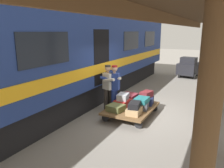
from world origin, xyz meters
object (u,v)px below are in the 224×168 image
object	(u,v)px
suitcase_navy_fabric	(146,101)
suitcase_olive_duffel	(116,108)
suitcase_maroon_trunk	(147,94)
porter_by_door	(108,86)
luggage_cart	(131,108)
suitcase_burgundy_valise	(129,98)
suitcase_red_plastic	(123,103)
train_car	(69,52)
suitcase_black_hardshell	(134,105)
suitcase_slate_roller	(140,105)
suitcase_tan_vintage	(134,111)
suitcase_teal_softside	(142,100)
baggage_tug	(189,67)
suitcase_gray_aluminum	(123,97)
porter_in_overalls	(114,87)

from	to	relation	value
suitcase_navy_fabric	suitcase_olive_duffel	bearing A→B (deg)	60.20
suitcase_maroon_trunk	porter_by_door	size ratio (longest dim) A/B	0.28
porter_by_door	luggage_cart	bearing A→B (deg)	172.19
suitcase_olive_duffel	suitcase_burgundy_valise	distance (m)	1.13
suitcase_olive_duffel	suitcase_red_plastic	xyz separation A→B (m)	(0.00, -0.56, 0.01)
train_car	suitcase_black_hardshell	distance (m)	3.58
suitcase_slate_roller	suitcase_black_hardshell	xyz separation A→B (m)	(0.00, 0.54, 0.18)
luggage_cart	suitcase_burgundy_valise	size ratio (longest dim) A/B	3.43
suitcase_red_plastic	suitcase_maroon_trunk	bearing A→B (deg)	-140.34
suitcase_burgundy_valise	suitcase_maroon_trunk	xyz separation A→B (m)	(-0.67, 0.01, 0.22)
suitcase_maroon_trunk	suitcase_tan_vintage	bearing A→B (deg)	88.70
suitcase_olive_duffel	suitcase_teal_softside	size ratio (longest dim) A/B	0.91
suitcase_olive_duffel	baggage_tug	size ratio (longest dim) A/B	0.27
suitcase_navy_fabric	suitcase_maroon_trunk	xyz separation A→B (m)	(-0.03, 0.01, 0.24)
train_car	suitcase_olive_duffel	bearing A→B (deg)	160.60
luggage_cart	baggage_tug	bearing A→B (deg)	-95.16
suitcase_navy_fabric	porter_by_door	world-z (taller)	porter_by_door
suitcase_slate_roller	suitcase_gray_aluminum	world-z (taller)	suitcase_gray_aluminum
train_car	suitcase_slate_roller	world-z (taller)	train_car
suitcase_tan_vintage	suitcase_teal_softside	bearing A→B (deg)	-93.99
train_car	suitcase_maroon_trunk	xyz separation A→B (m)	(-3.19, -0.23, -1.37)
suitcase_olive_duffel	suitcase_gray_aluminum	bearing A→B (deg)	-89.40
suitcase_burgundy_valise	suitcase_navy_fabric	size ratio (longest dim) A/B	1.16
suitcase_tan_vintage	suitcase_black_hardshell	bearing A→B (deg)	-85.29
suitcase_red_plastic	suitcase_maroon_trunk	size ratio (longest dim) A/B	1.30
suitcase_slate_roller	suitcase_black_hardshell	distance (m)	0.57
luggage_cart	suitcase_black_hardshell	size ratio (longest dim) A/B	3.91
suitcase_slate_roller	suitcase_black_hardshell	size ratio (longest dim) A/B	0.98
luggage_cart	suitcase_black_hardshell	world-z (taller)	suitcase_black_hardshell
suitcase_black_hardshell	porter_by_door	size ratio (longest dim) A/B	0.31
suitcase_black_hardshell	porter_in_overalls	size ratio (longest dim) A/B	0.31
suitcase_olive_duffel	suitcase_navy_fabric	world-z (taller)	suitcase_navy_fabric
suitcase_burgundy_valise	suitcase_gray_aluminum	distance (m)	0.58
luggage_cart	porter_in_overalls	xyz separation A→B (m)	(0.78, -0.20, 0.64)
train_car	baggage_tug	world-z (taller)	train_car
luggage_cart	suitcase_gray_aluminum	size ratio (longest dim) A/B	4.11
suitcase_red_plastic	suitcase_maroon_trunk	distance (m)	0.91
suitcase_gray_aluminum	porter_in_overalls	world-z (taller)	porter_in_overalls
suitcase_navy_fabric	suitcase_black_hardshell	xyz separation A→B (m)	(0.00, 1.10, 0.17)
suitcase_burgundy_valise	suitcase_red_plastic	bearing A→B (deg)	90.00
suitcase_maroon_trunk	porter_by_door	world-z (taller)	porter_by_door
porter_by_door	suitcase_teal_softside	bearing A→B (deg)	174.59
suitcase_gray_aluminum	porter_in_overalls	size ratio (longest dim) A/B	0.29
suitcase_burgundy_valise	suitcase_black_hardshell	bearing A→B (deg)	120.28
train_car	baggage_tug	bearing A→B (deg)	-115.06
suitcase_olive_duffel	porter_by_door	xyz separation A→B (m)	(0.65, -0.70, 0.50)
suitcase_slate_roller	porter_by_door	distance (m)	1.39
suitcase_navy_fabric	luggage_cart	bearing A→B (deg)	60.20
baggage_tug	suitcase_maroon_trunk	bearing A→B (deg)	87.14
suitcase_tan_vintage	suitcase_red_plastic	distance (m)	0.86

